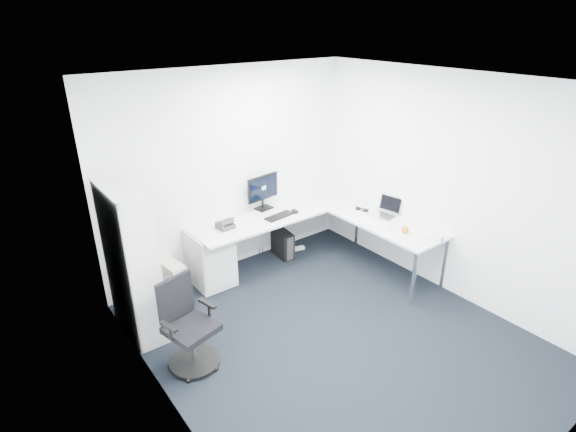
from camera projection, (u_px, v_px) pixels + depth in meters
ground at (335, 338)px, 4.92m from camera, size 4.20×4.20×0.00m
ceiling at (349, 84)px, 3.82m from camera, size 4.20×4.20×0.00m
wall_back at (231, 172)px, 5.90m from camera, size 3.60×0.02×2.70m
wall_front at (570, 339)px, 2.85m from camera, size 3.60×0.02×2.70m
wall_left at (167, 289)px, 3.38m from camera, size 0.02×4.20×2.70m
wall_right at (451, 188)px, 5.37m from camera, size 0.02×4.20×2.70m
l_desk at (296, 246)px, 6.09m from camera, size 2.57×1.44×0.75m
drawer_pedestal at (210, 257)px, 5.82m from camera, size 0.48×0.60×0.74m
bookshelf at (131, 263)px, 4.73m from camera, size 0.33×0.85×1.70m
task_chair at (191, 326)px, 4.36m from camera, size 0.63×0.63×0.94m
black_pc_tower at (283, 243)px, 6.54m from camera, size 0.22×0.42×0.39m
beige_pc_tower at (172, 277)px, 5.67m from camera, size 0.25×0.46×0.42m
power_strip at (292, 250)px, 6.73m from camera, size 0.39×0.15×0.04m
monitor at (263, 192)px, 6.20m from camera, size 0.55×0.24×0.51m
black_keyboard at (279, 216)px, 6.05m from camera, size 0.44×0.20×0.02m
mouse at (295, 211)px, 6.18m from camera, size 0.08×0.11×0.03m
desk_phone at (225, 223)px, 5.70m from camera, size 0.21×0.21×0.14m
laptop at (383, 208)px, 6.01m from camera, size 0.40×0.39×0.24m
white_keyboard at (374, 223)px, 5.84m from camera, size 0.16×0.44×0.01m
headphones at (362, 209)px, 6.25m from camera, size 0.16×0.20×0.05m
orange_fruit at (405, 230)px, 5.58m from camera, size 0.09×0.09×0.09m
tissue_box at (433, 237)px, 5.41m from camera, size 0.17×0.25×0.08m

